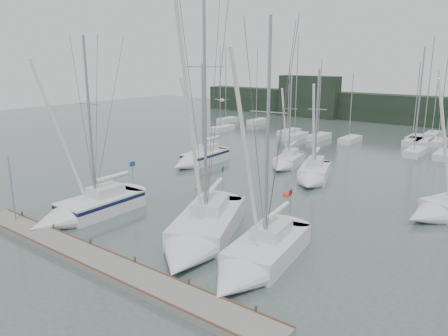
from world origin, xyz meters
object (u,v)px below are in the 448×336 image
object	(u,v)px
sailboat_mid_b	(286,163)
buoy_a	(198,190)
sailboat_near_center	(198,237)
buoy_b	(286,196)
sailboat_near_right	(254,262)
sailboat_near_left	(82,211)
sailboat_mid_a	(198,159)
sailboat_mid_c	(313,176)
sailboat_mid_e	(446,209)
dock_banner	(12,184)

from	to	relation	value
sailboat_mid_b	buoy_a	size ratio (longest dim) A/B	22.78
sailboat_near_center	sailboat_mid_b	xyz separation A→B (m)	(-5.73, 20.92, -0.12)
sailboat_mid_b	buoy_b	xyz separation A→B (m)	(4.95, -8.58, -0.50)
sailboat_near_right	buoy_b	bearing A→B (deg)	103.83
sailboat_near_left	buoy_b	size ratio (longest dim) A/B	23.02
sailboat_mid_a	sailboat_mid_b	distance (m)	9.55
sailboat_near_center	buoy_a	distance (m)	11.98
sailboat_mid_a	buoy_a	size ratio (longest dim) A/B	25.75
sailboat_mid_c	sailboat_near_right	bearing A→B (deg)	-91.76
sailboat_mid_b	sailboat_near_left	bearing A→B (deg)	-112.64
sailboat_mid_b	sailboat_mid_c	world-z (taller)	sailboat_mid_c
buoy_a	sailboat_near_right	bearing A→B (deg)	-37.92
sailboat_mid_e	buoy_b	world-z (taller)	sailboat_mid_e
sailboat_near_left	dock_banner	size ratio (longest dim) A/B	3.06
sailboat_mid_a	sailboat_mid_e	world-z (taller)	sailboat_mid_e
sailboat_mid_c	sailboat_mid_e	size ratio (longest dim) A/B	0.92
sailboat_mid_b	sailboat_mid_a	bearing A→B (deg)	-162.05
dock_banner	sailboat_mid_c	bearing A→B (deg)	79.68
sailboat_near_left	sailboat_near_center	distance (m)	9.89
buoy_a	sailboat_mid_a	bearing A→B (deg)	130.97
sailboat_near_left	dock_banner	distance (m)	4.99
sailboat_mid_b	sailboat_near_center	bearing A→B (deg)	-87.10
buoy_b	sailboat_mid_e	bearing A→B (deg)	12.67
sailboat_mid_c	buoy_b	size ratio (longest dim) A/B	18.56
sailboat_mid_c	buoy_a	xyz separation A→B (m)	(-6.97, -8.37, -0.60)
sailboat_mid_e	buoy_b	size ratio (longest dim) A/B	20.27
sailboat_near_left	sailboat_mid_b	size ratio (longest dim) A/B	1.35
sailboat_mid_e	buoy_a	xyz separation A→B (m)	(-18.91, -5.97, -0.60)
sailboat_near_left	buoy_a	distance (m)	10.75
sailboat_near_center	dock_banner	world-z (taller)	sailboat_near_center
sailboat_near_center	sailboat_mid_a	world-z (taller)	sailboat_near_center
buoy_b	dock_banner	bearing A→B (deg)	-123.02
sailboat_near_right	sailboat_near_center	bearing A→B (deg)	163.82
sailboat_near_center	sailboat_mid_b	distance (m)	21.69
sailboat_mid_a	sailboat_mid_b	world-z (taller)	sailboat_mid_a
dock_banner	sailboat_near_left	bearing A→B (deg)	73.11
sailboat_near_left	sailboat_near_right	size ratio (longest dim) A/B	0.96
sailboat_mid_a	sailboat_mid_e	bearing A→B (deg)	-5.36
sailboat_mid_e	sailboat_mid_b	bearing A→B (deg)	-175.42
buoy_a	dock_banner	distance (m)	15.15
sailboat_near_center	sailboat_near_right	size ratio (longest dim) A/B	1.27
dock_banner	sailboat_mid_e	bearing A→B (deg)	57.22
sailboat_mid_c	sailboat_near_left	bearing A→B (deg)	-133.70
sailboat_near_center	buoy_b	distance (m)	12.38
sailboat_near_left	sailboat_mid_e	xyz separation A→B (m)	(20.85, 16.52, -0.02)
sailboat_near_center	sailboat_mid_c	world-z (taller)	sailboat_near_center
sailboat_mid_b	dock_banner	distance (m)	26.98
sailboat_mid_e	dock_banner	xyz separation A→B (m)	(-23.22, -20.16, 2.49)
sailboat_near_center	sailboat_mid_a	size ratio (longest dim) A/B	1.59
sailboat_near_center	sailboat_mid_c	xyz separation A→B (m)	(-0.86, 17.41, -0.02)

